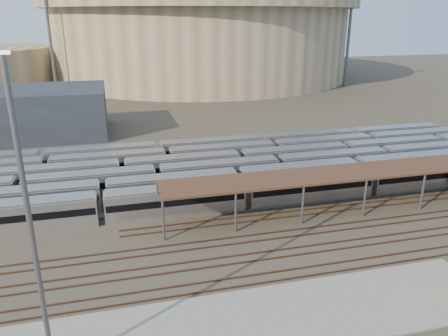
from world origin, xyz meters
name	(u,v)px	position (x,y,z in m)	size (l,w,h in m)	color
ground	(234,237)	(0.00, 0.00, 0.00)	(420.00, 420.00, 0.00)	#383026
apron	(225,327)	(-5.00, -15.00, 0.10)	(50.00, 9.00, 0.20)	gray
subway_trains	(199,171)	(-0.34, 18.50, 1.80)	(125.89, 23.90, 3.60)	#BABABF
inspection_shed	(384,170)	(22.00, 4.00, 4.98)	(60.30, 6.00, 5.30)	#545458
empty_tracks	(247,258)	(0.00, -5.00, 0.09)	(170.00, 9.62, 0.18)	#4C3323
stadium	(200,36)	(25.00, 140.00, 16.47)	(124.00, 124.00, 32.50)	tan
service_building	(3,114)	(-35.00, 55.00, 5.00)	(42.00, 20.00, 10.00)	#1E232D
floodlight_0	(49,28)	(-30.00, 110.00, 20.65)	(4.00, 1.00, 38.40)	#545458
floodlight_2	(350,27)	(70.00, 100.00, 20.65)	(4.00, 1.00, 38.40)	#545458
floodlight_3	(112,25)	(-10.00, 160.00, 20.65)	(4.00, 1.00, 38.40)	#545458
yard_light_pole	(31,232)	(-18.19, -16.73, 11.54)	(0.82, 0.36, 22.52)	#545458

